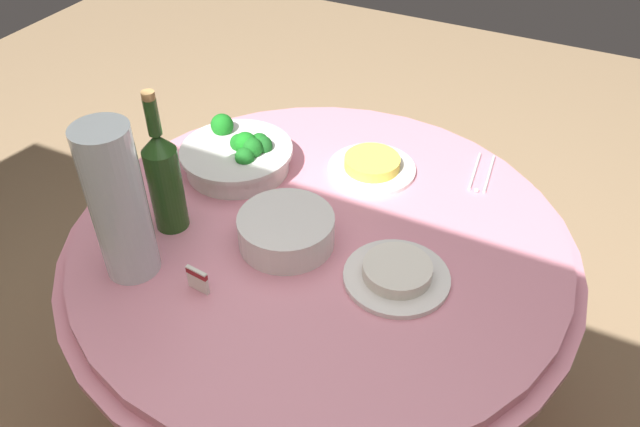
% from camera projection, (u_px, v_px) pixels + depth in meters
% --- Properties ---
extents(ground_plane, '(6.00, 6.00, 0.00)m').
position_uv_depth(ground_plane, '(320.00, 417.00, 1.87)').
color(ground_plane, '#9E7F5B').
extents(buffet_table, '(1.16, 1.16, 0.74)m').
position_uv_depth(buffet_table, '(320.00, 336.00, 1.63)').
color(buffet_table, maroon).
rests_on(buffet_table, ground_plane).
extents(broccoli_bowl, '(0.28, 0.28, 0.11)m').
position_uv_depth(broccoli_bowl, '(239.00, 155.00, 1.56)').
color(broccoli_bowl, white).
rests_on(broccoli_bowl, buffet_table).
extents(plate_stack, '(0.21, 0.21, 0.07)m').
position_uv_depth(plate_stack, '(286.00, 230.00, 1.35)').
color(plate_stack, white).
rests_on(plate_stack, buffet_table).
extents(wine_bottle, '(0.07, 0.07, 0.34)m').
position_uv_depth(wine_bottle, '(164.00, 178.00, 1.34)').
color(wine_bottle, '#254E1B').
rests_on(wine_bottle, buffet_table).
extents(decorative_fruit_vase, '(0.11, 0.11, 0.34)m').
position_uv_depth(decorative_fruit_vase, '(120.00, 211.00, 1.22)').
color(decorative_fruit_vase, silver).
rests_on(decorative_fruit_vase, buffet_table).
extents(serving_tongs, '(0.06, 0.17, 0.01)m').
position_uv_depth(serving_tongs, '(481.00, 174.00, 1.56)').
color(serving_tongs, silver).
rests_on(serving_tongs, buffet_table).
extents(food_plate_rice, '(0.22, 0.22, 0.04)m').
position_uv_depth(food_plate_rice, '(397.00, 274.00, 1.28)').
color(food_plate_rice, white).
rests_on(food_plate_rice, buffet_table).
extents(food_plate_fried_egg, '(0.22, 0.22, 0.04)m').
position_uv_depth(food_plate_fried_egg, '(372.00, 166.00, 1.57)').
color(food_plate_fried_egg, white).
rests_on(food_plate_fried_egg, buffet_table).
extents(label_placard_front, '(0.05, 0.01, 0.05)m').
position_uv_depth(label_placard_front, '(198.00, 279.00, 1.24)').
color(label_placard_front, white).
rests_on(label_placard_front, buffet_table).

